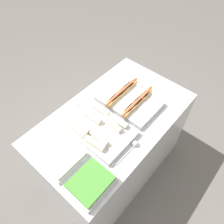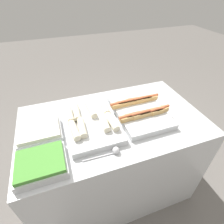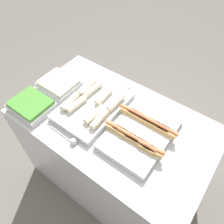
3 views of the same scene
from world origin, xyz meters
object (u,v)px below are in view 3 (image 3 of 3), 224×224
Objects in this scene: tray_side_front at (31,105)px; serving_spoon_far at (125,87)px; tray_side_back at (59,84)px; serving_spoon_near at (71,140)px; tray_wraps at (93,105)px; tray_hotdogs at (140,132)px.

serving_spoon_far is (0.42, 0.57, -0.02)m from tray_side_front.
serving_spoon_near is (0.42, -0.31, -0.02)m from tray_side_back.
tray_wraps reaches higher than tray_side_back.
tray_hotdogs is 0.40m from tray_wraps.
tray_hotdogs is at bearing 19.43° from tray_side_front.
serving_spoon_far is at bearing 137.05° from tray_hotdogs.
serving_spoon_far is (0.00, 0.61, -0.00)m from serving_spoon_near.
tray_side_back reaches higher than serving_spoon_far.
tray_hotdogs is 1.82× the size of tray_side_front.
tray_side_front and tray_side_back have the same top height.
tray_hotdogs reaches higher than tray_wraps.
tray_wraps is 1.91× the size of tray_side_front.
tray_hotdogs is 0.80m from tray_side_front.
tray_hotdogs is at bearing 0.03° from tray_wraps.
tray_hotdogs reaches higher than tray_side_front.
tray_side_front is 1.20× the size of serving_spoon_near.
serving_spoon_far is at bearing 77.01° from tray_wraps.
tray_side_front is 0.42m from serving_spoon_near.
tray_wraps is at bearing -1.51° from tray_side_back.
tray_wraps is 2.28× the size of serving_spoon_near.
tray_wraps is at bearing -179.97° from tray_hotdogs.
tray_side_front is 1.15× the size of serving_spoon_far.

